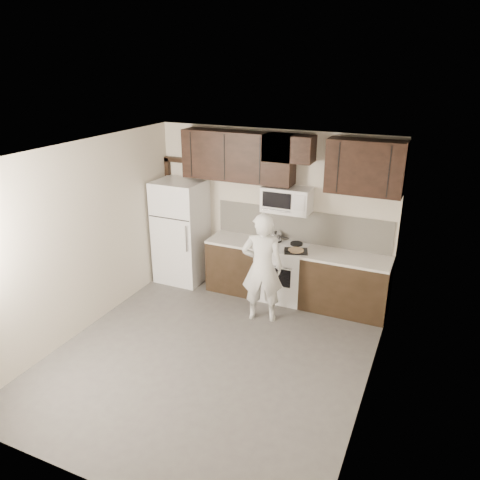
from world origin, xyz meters
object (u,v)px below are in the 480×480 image
Objects in this scene: microwave at (287,200)px; refrigerator at (181,231)px; stove at (282,272)px; person at (262,268)px.

refrigerator is at bearing -174.85° from microwave.
stove is 1.90m from refrigerator.
refrigerator is 1.07× the size of person.
microwave reaches higher than person.
person is (1.80, -0.72, -0.06)m from refrigerator.
refrigerator is 1.94m from person.
person is (-0.05, -0.89, -0.81)m from microwave.
microwave is at bearing 5.15° from refrigerator.
microwave is (-0.00, 0.12, 1.19)m from stove.
microwave is 2.00m from refrigerator.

